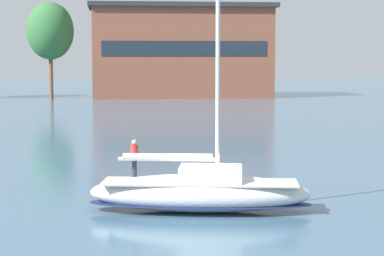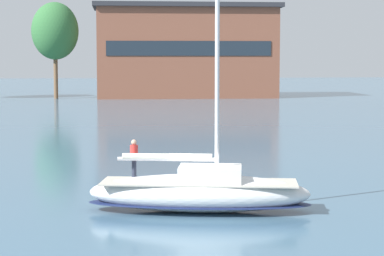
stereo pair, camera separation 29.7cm
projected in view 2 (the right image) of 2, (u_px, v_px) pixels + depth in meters
name	position (u px, v px, depth m)	size (l,w,h in m)	color
ground_plane	(199.00, 212.00, 31.94)	(400.00, 400.00, 0.00)	#42667F
waterfront_building	(186.00, 51.00, 121.85)	(29.76, 13.39, 15.01)	brown
tree_shore_left	(55.00, 31.00, 116.82)	(7.32, 7.32, 15.07)	brown
sailboat_main	(200.00, 191.00, 31.86)	(9.85, 4.25, 13.11)	silver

